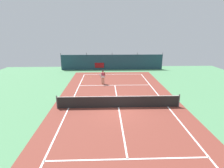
{
  "coord_description": "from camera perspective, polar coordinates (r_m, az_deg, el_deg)",
  "views": [
    {
      "loc": [
        -1.04,
        -14.13,
        6.16
      ],
      "look_at": [
        -0.41,
        3.87,
        0.9
      ],
      "focal_mm": 29.74,
      "sensor_mm": 36.0,
      "label": 1
    }
  ],
  "objects": [
    {
      "name": "back_fence",
      "position": [
        30.47,
        -0.0,
        5.89
      ],
      "size": [
        16.3,
        0.98,
        2.7
      ],
      "color": "#1E3D4C",
      "rests_on": "ground"
    },
    {
      "name": "court_surface",
      "position": [
        15.45,
        2.04,
        -7.22
      ],
      "size": [
        11.02,
        26.6,
        0.01
      ],
      "color": "brown",
      "rests_on": "ground"
    },
    {
      "name": "parked_car",
      "position": [
        31.95,
        -3.84,
        6.65
      ],
      "size": [
        2.22,
        4.31,
        1.68
      ],
      "rotation": [
        0.0,
        0.0,
        3.08
      ],
      "color": "maroon",
      "rests_on": "ground"
    },
    {
      "name": "tennis_player",
      "position": [
        21.8,
        -2.83,
        2.46
      ],
      "size": [
        0.66,
        0.79,
        1.64
      ],
      "rotation": [
        0.0,
        0.0,
        3.26
      ],
      "color": "#9E7051",
      "rests_on": "ground"
    },
    {
      "name": "ground_plane",
      "position": [
        15.45,
        2.04,
        -7.23
      ],
      "size": [
        36.0,
        36.0,
        0.0
      ],
      "primitive_type": "plane",
      "color": "#4C8456"
    },
    {
      "name": "tennis_ball_by_sideline",
      "position": [
        25.06,
        -2.9,
        2.1
      ],
      "size": [
        0.07,
        0.07,
        0.07
      ],
      "primitive_type": "sphere",
      "color": "#CCDB33",
      "rests_on": "ground"
    },
    {
      "name": "tennis_net",
      "position": [
        15.26,
        2.06,
        -5.47
      ],
      "size": [
        10.12,
        0.1,
        1.1
      ],
      "color": "black",
      "rests_on": "ground"
    },
    {
      "name": "tennis_ball_midcourt",
      "position": [
        25.33,
        -6.47,
        2.17
      ],
      "size": [
        0.07,
        0.07,
        0.07
      ],
      "primitive_type": "sphere",
      "color": "#CCDB33",
      "rests_on": "ground"
    },
    {
      "name": "tennis_ball_near_player",
      "position": [
        22.82,
        -9.06,
        0.5
      ],
      "size": [
        0.07,
        0.07,
        0.07
      ],
      "primitive_type": "sphere",
      "color": "#CCDB33",
      "rests_on": "ground"
    }
  ]
}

